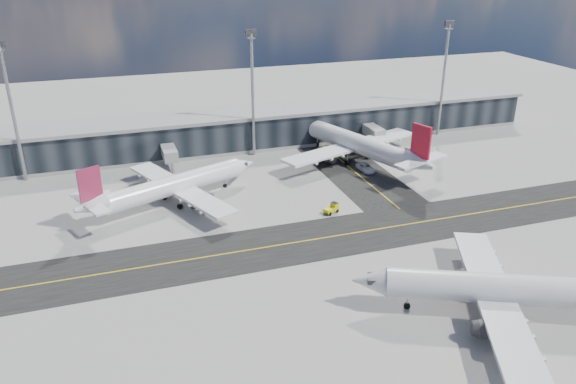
# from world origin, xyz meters

# --- Properties ---
(ground) EXTENTS (300.00, 300.00, 0.00)m
(ground) POSITION_xyz_m (0.00, 0.00, 0.00)
(ground) COLOR gray
(ground) RESTS_ON ground
(taxiway_lanes) EXTENTS (180.00, 63.00, 0.03)m
(taxiway_lanes) POSITION_xyz_m (3.91, 10.74, 0.01)
(taxiway_lanes) COLOR black
(taxiway_lanes) RESTS_ON ground
(terminal_concourse) EXTENTS (152.00, 19.80, 8.80)m
(terminal_concourse) POSITION_xyz_m (0.04, 54.93, 4.09)
(terminal_concourse) COLOR black
(terminal_concourse) RESTS_ON ground
(floodlight_masts) EXTENTS (102.50, 0.70, 28.90)m
(floodlight_masts) POSITION_xyz_m (0.00, 48.00, 15.61)
(floodlight_masts) COLOR gray
(floodlight_masts) RESTS_ON ground
(airliner_af) EXTENTS (36.53, 31.59, 11.28)m
(airliner_af) POSITION_xyz_m (-21.98, 26.06, 3.73)
(airliner_af) COLOR white
(airliner_af) RESTS_ON ground
(airliner_redtail) EXTENTS (36.84, 42.67, 12.99)m
(airliner_redtail) POSITION_xyz_m (20.99, 36.02, 4.29)
(airliner_redtail) COLOR white
(airliner_redtail) RESTS_ON ground
(airliner_near) EXTENTS (38.61, 33.30, 12.02)m
(airliner_near) POSITION_xyz_m (14.84, -23.82, 3.97)
(airliner_near) COLOR silver
(airliner_near) RESTS_ON ground
(baggage_tug) EXTENTS (3.22, 2.45, 1.83)m
(baggage_tug) POSITION_xyz_m (5.31, 12.72, 0.91)
(baggage_tug) COLOR yellow
(baggage_tug) RESTS_ON ground
(service_van) EXTENTS (2.75, 5.72, 1.57)m
(service_van) POSITION_xyz_m (20.43, 29.99, 0.79)
(service_van) COLOR white
(service_van) RESTS_ON ground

